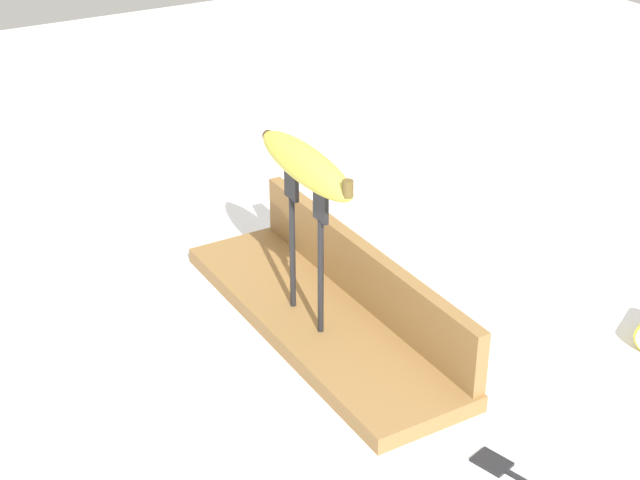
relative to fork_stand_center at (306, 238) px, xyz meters
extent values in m
plane|color=silver|center=(0.00, 0.02, -0.13)|extent=(3.00, 3.00, 0.00)
cube|color=olive|center=(0.00, 0.02, -0.12)|extent=(0.46, 0.14, 0.02)
cube|color=olive|center=(0.00, 0.08, -0.07)|extent=(0.45, 0.02, 0.08)
cylinder|color=black|center=(-0.03, 0.00, -0.04)|extent=(0.01, 0.01, 0.14)
cube|color=black|center=(-0.03, 0.00, 0.05)|extent=(0.03, 0.00, 0.04)
cylinder|color=black|center=(0.03, 0.00, -0.04)|extent=(0.01, 0.01, 0.14)
cube|color=black|center=(0.03, 0.00, 0.05)|extent=(0.03, 0.00, 0.04)
ellipsoid|color=#DBD147|center=(0.00, 0.00, 0.09)|extent=(0.20, 0.05, 0.04)
cylinder|color=brown|center=(0.09, 0.00, 0.10)|extent=(0.01, 0.01, 0.02)
sphere|color=#3F2D19|center=(-0.10, 0.00, 0.09)|extent=(0.01, 0.01, 0.01)
cube|color=black|center=(0.30, 0.04, -0.12)|extent=(0.04, 0.03, 0.01)
camera|label=1|loc=(0.86, -0.49, 0.52)|focal=54.90mm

